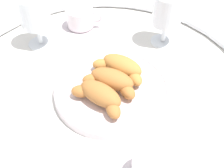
{
  "coord_description": "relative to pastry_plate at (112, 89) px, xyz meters",
  "views": [
    {
      "loc": [
        -0.02,
        0.46,
        0.48
      ],
      "look_at": [
        -0.02,
        0.02,
        0.03
      ],
      "focal_mm": 45.45,
      "sensor_mm": 36.0,
      "label": 1
    }
  ],
  "objects": [
    {
      "name": "ground_plane",
      "position": [
        0.02,
        -0.02,
        -0.01
      ],
      "size": [
        2.2,
        2.2,
        0.0
      ],
      "primitive_type": "plane",
      "color": "silver"
    },
    {
      "name": "table_chrome_rim",
      "position": [
        0.02,
        -0.02,
        -0.0
      ],
      "size": [
        0.74,
        0.74,
        0.02
      ],
      "primitive_type": "torus",
      "color": "silver",
      "rests_on": "ground_plane"
    },
    {
      "name": "pastry_plate",
      "position": [
        0.0,
        0.0,
        0.0
      ],
      "size": [
        0.26,
        0.26,
        0.02
      ],
      "color": "silver",
      "rests_on": "ground_plane"
    },
    {
      "name": "croissant_large",
      "position": [
        -0.02,
        -0.04,
        0.03
      ],
      "size": [
        0.12,
        0.11,
        0.04
      ],
      "color": "#BC7A38",
      "rests_on": "pastry_plate"
    },
    {
      "name": "croissant_small",
      "position": [
        0.0,
        0.0,
        0.03
      ],
      "size": [
        0.12,
        0.1,
        0.04
      ],
      "color": "#AD6B33",
      "rests_on": "pastry_plate"
    },
    {
      "name": "croissant_extra",
      "position": [
        0.03,
        0.05,
        0.03
      ],
      "size": [
        0.12,
        0.11,
        0.04
      ],
      "color": "#AD6B33",
      "rests_on": "pastry_plate"
    },
    {
      "name": "coffee_cup_far",
      "position": [
        0.09,
        -0.26,
        0.01
      ],
      "size": [
        0.14,
        0.14,
        0.06
      ],
      "color": "silver",
      "rests_on": "ground_plane"
    },
    {
      "name": "juice_glass_left",
      "position": [
        0.19,
        -0.18,
        0.08
      ],
      "size": [
        0.08,
        0.08,
        0.14
      ],
      "color": "white",
      "rests_on": "ground_plane"
    },
    {
      "name": "juice_glass_right",
      "position": [
        -0.14,
        -0.19,
        0.08
      ],
      "size": [
        0.08,
        0.08,
        0.14
      ],
      "color": "white",
      "rests_on": "ground_plane"
    }
  ]
}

